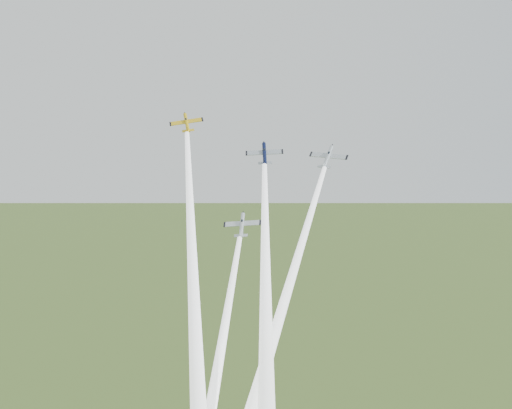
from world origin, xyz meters
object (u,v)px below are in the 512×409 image
plane_navy (264,154)px  plane_silver_right (328,157)px  plane_silver_low (242,225)px  plane_yellow (187,123)px

plane_navy → plane_silver_right: size_ratio=0.92×
plane_navy → plane_silver_low: size_ratio=1.02×
plane_navy → plane_silver_low: bearing=-128.7°
plane_navy → plane_silver_right: 14.62m
plane_navy → plane_silver_low: (-4.61, -5.27, -13.58)m
plane_silver_right → plane_silver_low: plane_silver_right is taller
plane_yellow → plane_silver_low: plane_yellow is taller
plane_navy → plane_silver_right: bearing=24.6°
plane_navy → plane_silver_right: plane_navy is taller
plane_navy → plane_silver_low: 15.28m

